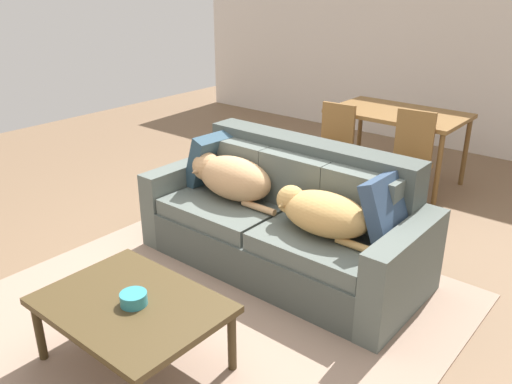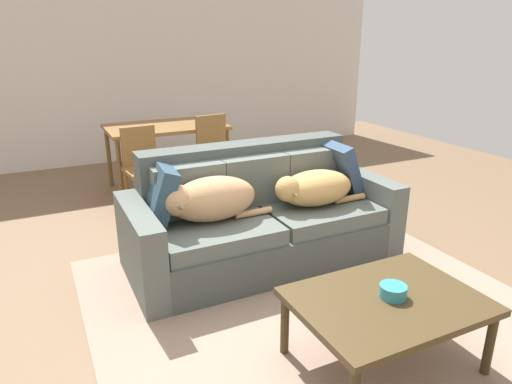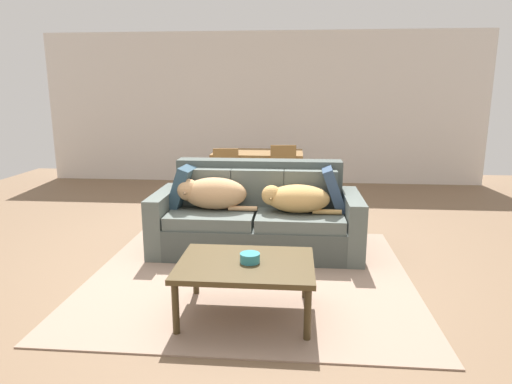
{
  "view_description": "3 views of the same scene",
  "coord_description": "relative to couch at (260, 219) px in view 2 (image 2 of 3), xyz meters",
  "views": [
    {
      "loc": [
        2.34,
        -2.63,
        2.09
      ],
      "look_at": [
        0.12,
        0.05,
        0.64
      ],
      "focal_mm": 37.04,
      "sensor_mm": 36.0,
      "label": 1
    },
    {
      "loc": [
        -1.32,
        -2.83,
        1.78
      ],
      "look_at": [
        0.13,
        0.16,
        0.63
      ],
      "focal_mm": 32.43,
      "sensor_mm": 36.0,
      "label": 2
    },
    {
      "loc": [
        0.61,
        -4.28,
        1.66
      ],
      "look_at": [
        0.24,
        0.0,
        0.69
      ],
      "focal_mm": 31.37,
      "sensor_mm": 36.0,
      "label": 3
    }
  ],
  "objects": [
    {
      "name": "dog_on_left_cushion",
      "position": [
        -0.47,
        -0.1,
        0.28
      ],
      "size": [
        0.84,
        0.36,
        0.33
      ],
      "rotation": [
        0.0,
        0.0,
        -0.0
      ],
      "color": "tan",
      "rests_on": "couch"
    },
    {
      "name": "back_partition",
      "position": [
        -0.23,
        3.72,
        1.0
      ],
      "size": [
        8.0,
        0.12,
        2.7
      ],
      "primitive_type": "cube",
      "color": "silver",
      "rests_on": "ground"
    },
    {
      "name": "couch",
      "position": [
        0.0,
        0.0,
        0.0
      ],
      "size": [
        2.15,
        0.93,
        0.92
      ],
      "rotation": [
        0.0,
        0.0,
        -0.0
      ],
      "color": "#48504B",
      "rests_on": "ground"
    },
    {
      "name": "dog_on_right_cushion",
      "position": [
        0.4,
        -0.16,
        0.25
      ],
      "size": [
        0.8,
        0.38,
        0.28
      ],
      "rotation": [
        0.0,
        0.0,
        -0.0
      ],
      "color": "tan",
      "rests_on": "couch"
    },
    {
      "name": "bowl_on_coffee_table",
      "position": [
        0.07,
        -1.48,
        0.11
      ],
      "size": [
        0.15,
        0.15,
        0.07
      ],
      "primitive_type": "cylinder",
      "color": "teal",
      "rests_on": "coffee_table"
    },
    {
      "name": "throw_pillow_by_right_arm",
      "position": [
        0.8,
        0.05,
        0.32
      ],
      "size": [
        0.27,
        0.47,
        0.47
      ],
      "primitive_type": "cube",
      "rotation": [
        0.0,
        -0.36,
        -0.03
      ],
      "color": "#334865",
      "rests_on": "couch"
    },
    {
      "name": "dining_chair_near_right",
      "position": [
        0.24,
        1.58,
        0.15
      ],
      "size": [
        0.44,
        0.44,
        0.92
      ],
      "rotation": [
        0.0,
        0.0,
        0.11
      ],
      "color": "brown",
      "rests_on": "ground"
    },
    {
      "name": "dining_table",
      "position": [
        -0.16,
        2.15,
        0.34
      ],
      "size": [
        1.34,
        0.83,
        0.76
      ],
      "color": "brown",
      "rests_on": "ground"
    },
    {
      "name": "coffee_table",
      "position": [
        0.04,
        -1.48,
        0.03
      ],
      "size": [
        1.0,
        0.74,
        0.43
      ],
      "color": "#4A391F",
      "rests_on": "ground"
    },
    {
      "name": "throw_pillow_by_left_arm",
      "position": [
        -0.8,
        0.05,
        0.31
      ],
      "size": [
        0.29,
        0.47,
        0.46
      ],
      "primitive_type": "cube",
      "rotation": [
        0.0,
        0.33,
        -0.07
      ],
      "color": "#2D4859",
      "rests_on": "couch"
    },
    {
      "name": "area_rug",
      "position": [
        -0.0,
        -0.74,
        -0.34
      ],
      "size": [
        2.89,
        2.65,
        0.01
      ],
      "primitive_type": "cube",
      "rotation": [
        0.0,
        0.0,
        -0.0
      ],
      "color": "#A08370",
      "rests_on": "ground"
    },
    {
      "name": "ground_plane",
      "position": [
        -0.23,
        -0.28,
        -0.35
      ],
      "size": [
        10.0,
        10.0,
        0.0
      ],
      "primitive_type": "plane",
      "color": "brown"
    },
    {
      "name": "dining_chair_near_left",
      "position": [
        -0.58,
        1.56,
        0.14
      ],
      "size": [
        0.43,
        0.43,
        0.87
      ],
      "rotation": [
        0.0,
        0.0,
        0.09
      ],
      "color": "brown",
      "rests_on": "ground"
    }
  ]
}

